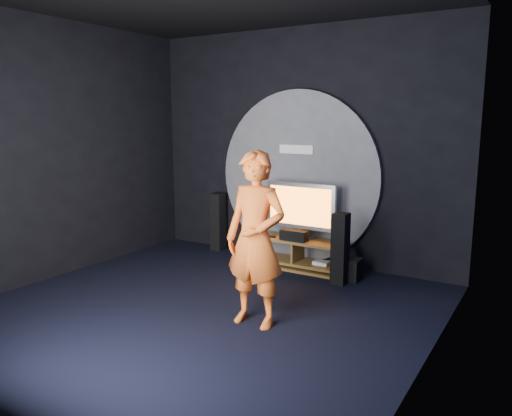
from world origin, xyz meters
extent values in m
plane|color=black|center=(0.00, 0.00, 0.00)|extent=(5.00, 5.00, 0.00)
cube|color=black|center=(0.00, 2.50, 1.75)|extent=(5.00, 0.04, 3.50)
cube|color=black|center=(-2.50, 0.00, 1.75)|extent=(0.04, 5.00, 3.50)
cube|color=black|center=(2.50, 0.00, 1.75)|extent=(0.04, 5.00, 3.50)
cylinder|color=#515156|center=(0.00, 2.44, 1.30)|extent=(2.60, 0.08, 2.60)
cube|color=white|center=(0.00, 2.39, 1.72)|extent=(0.55, 0.03, 0.13)
cube|color=olive|center=(0.22, 2.05, 0.43)|extent=(1.40, 0.45, 0.04)
cube|color=olive|center=(0.22, 2.05, 0.10)|extent=(1.36, 0.42, 0.04)
cube|color=olive|center=(-0.46, 2.05, 0.23)|extent=(0.04, 0.45, 0.45)
cube|color=olive|center=(0.90, 2.05, 0.23)|extent=(0.04, 0.45, 0.45)
cube|color=olive|center=(0.22, 2.05, 0.27)|extent=(0.03, 0.40, 0.29)
cube|color=olive|center=(0.22, 2.05, 0.02)|extent=(1.40, 0.45, 0.04)
cube|color=white|center=(0.60, 2.05, 0.14)|extent=(0.22, 0.16, 0.05)
cube|color=#ADADB4|center=(0.22, 2.12, 0.47)|extent=(0.36, 0.22, 0.04)
cylinder|color=#ADADB4|center=(0.22, 2.12, 0.54)|extent=(0.07, 0.07, 0.10)
cube|color=#ADADB4|center=(0.22, 2.12, 0.93)|extent=(1.08, 0.06, 0.67)
cube|color=orange|center=(0.22, 2.09, 0.93)|extent=(0.97, 0.01, 0.55)
cube|color=black|center=(0.22, 1.92, 0.53)|extent=(0.40, 0.15, 0.15)
cube|color=black|center=(-0.18, 1.93, 0.46)|extent=(0.18, 0.05, 0.02)
cube|color=black|center=(-1.40, 2.31, 0.48)|extent=(0.19, 0.21, 0.96)
cube|color=black|center=(1.00, 1.74, 0.48)|extent=(0.19, 0.21, 0.96)
cube|color=black|center=(1.07, 1.95, 0.15)|extent=(0.28, 0.28, 0.30)
imported|color=#DE5C1E|center=(0.73, 0.04, 0.93)|extent=(0.70, 0.47, 1.86)
camera|label=1|loc=(3.39, -4.28, 2.19)|focal=35.00mm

